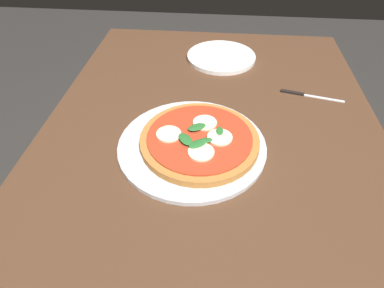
{
  "coord_description": "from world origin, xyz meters",
  "views": [
    {
      "loc": [
        -0.5,
        -0.01,
        1.28
      ],
      "look_at": [
        0.08,
        0.05,
        0.75
      ],
      "focal_mm": 30.11,
      "sensor_mm": 36.0,
      "label": 1
    }
  ],
  "objects_px": {
    "dining_table": "(207,198)",
    "knife": "(304,95)",
    "serving_tray": "(192,145)",
    "pizza": "(199,140)",
    "plate_white": "(221,57)"
  },
  "relations": [
    {
      "from": "dining_table",
      "to": "knife",
      "type": "relative_size",
      "value": 8.49
    },
    {
      "from": "dining_table",
      "to": "knife",
      "type": "distance_m",
      "value": 0.44
    },
    {
      "from": "serving_tray",
      "to": "knife",
      "type": "distance_m",
      "value": 0.4
    },
    {
      "from": "serving_tray",
      "to": "knife",
      "type": "bearing_deg",
      "value": -50.13
    },
    {
      "from": "serving_tray",
      "to": "pizza",
      "type": "bearing_deg",
      "value": -81.12
    },
    {
      "from": "dining_table",
      "to": "knife",
      "type": "xyz_separation_m",
      "value": [
        0.34,
        -0.26,
        0.1
      ]
    },
    {
      "from": "dining_table",
      "to": "pizza",
      "type": "distance_m",
      "value": 0.15
    },
    {
      "from": "pizza",
      "to": "knife",
      "type": "distance_m",
      "value": 0.39
    },
    {
      "from": "pizza",
      "to": "plate_white",
      "type": "relative_size",
      "value": 1.21
    },
    {
      "from": "serving_tray",
      "to": "plate_white",
      "type": "height_order",
      "value": "plate_white"
    },
    {
      "from": "dining_table",
      "to": "serving_tray",
      "type": "xyz_separation_m",
      "value": [
        0.08,
        0.05,
        0.1
      ]
    },
    {
      "from": "dining_table",
      "to": "serving_tray",
      "type": "bearing_deg",
      "value": 30.22
    },
    {
      "from": "dining_table",
      "to": "knife",
      "type": "bearing_deg",
      "value": -38.23
    },
    {
      "from": "dining_table",
      "to": "plate_white",
      "type": "bearing_deg",
      "value": -1.44
    },
    {
      "from": "dining_table",
      "to": "serving_tray",
      "type": "distance_m",
      "value": 0.13
    }
  ]
}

